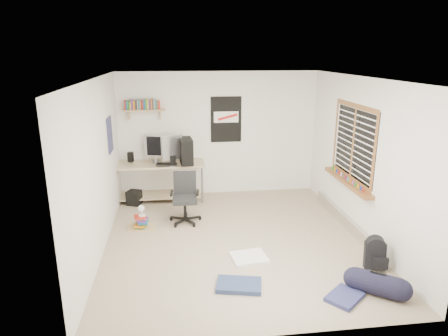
{
  "coord_description": "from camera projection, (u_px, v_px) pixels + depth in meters",
  "views": [
    {
      "loc": [
        -0.89,
        -5.67,
        2.86
      ],
      "look_at": [
        -0.12,
        0.46,
        1.05
      ],
      "focal_mm": 32.0,
      "sensor_mm": 36.0,
      "label": 1
    }
  ],
  "objects": [
    {
      "name": "keyboard",
      "position": [
        167.0,
        164.0,
        7.55
      ],
      "size": [
        0.4,
        0.17,
        0.02
      ],
      "primitive_type": "cube",
      "rotation": [
        0.0,
        0.0,
        -0.08
      ],
      "color": "black",
      "rests_on": "desk"
    },
    {
      "name": "book_stack",
      "position": [
        141.0,
        219.0,
        6.7
      ],
      "size": [
        0.51,
        0.47,
        0.28
      ],
      "primitive_type": "cube",
      "rotation": [
        0.0,
        0.0,
        0.37
      ],
      "color": "brown",
      "rests_on": "floor"
    },
    {
      "name": "office_chair",
      "position": [
        185.0,
        195.0,
        6.84
      ],
      "size": [
        0.62,
        0.62,
        0.88
      ],
      "primitive_type": "cube",
      "rotation": [
        0.0,
        0.0,
        -0.08
      ],
      "color": "black",
      "rests_on": "floor"
    },
    {
      "name": "ceiling",
      "position": [
        236.0,
        78.0,
        5.61
      ],
      "size": [
        4.0,
        4.5,
        0.01
      ],
      "primitive_type": "cube",
      "color": "white",
      "rests_on": "ground"
    },
    {
      "name": "subwoofer",
      "position": [
        134.0,
        198.0,
        7.73
      ],
      "size": [
        0.31,
        0.31,
        0.27
      ],
      "primitive_type": "cube",
      "rotation": [
        0.0,
        0.0,
        -0.37
      ],
      "color": "black",
      "rests_on": "floor"
    },
    {
      "name": "monitor_left",
      "position": [
        155.0,
        150.0,
        7.77
      ],
      "size": [
        0.4,
        0.21,
        0.43
      ],
      "primitive_type": "cube",
      "rotation": [
        0.0,
        0.0,
        -0.3
      ],
      "color": "#AEADB3",
      "rests_on": "desk"
    },
    {
      "name": "pc_tower",
      "position": [
        186.0,
        151.0,
        7.56
      ],
      "size": [
        0.26,
        0.48,
        0.49
      ],
      "primitive_type": "cube",
      "rotation": [
        0.0,
        0.0,
        0.09
      ],
      "color": "black",
      "rests_on": "desk"
    },
    {
      "name": "left_wall",
      "position": [
        98.0,
        169.0,
        5.72
      ],
      "size": [
        0.01,
        4.5,
        2.5
      ],
      "primitive_type": "cube",
      "color": "silver",
      "rests_on": "ground"
    },
    {
      "name": "duffel_bag",
      "position": [
        377.0,
        284.0,
        4.86
      ],
      "size": [
        0.39,
        0.39,
        0.54
      ],
      "primitive_type": "cylinder",
      "rotation": [
        0.0,
        0.0,
        -0.64
      ],
      "color": "black",
      "rests_on": "floor"
    },
    {
      "name": "poster_left_wall",
      "position": [
        110.0,
        135.0,
        6.79
      ],
      "size": [
        0.02,
        0.42,
        0.6
      ],
      "primitive_type": "cube",
      "color": "navy",
      "rests_on": "left_wall"
    },
    {
      "name": "tshirt",
      "position": [
        249.0,
        257.0,
        5.73
      ],
      "size": [
        0.54,
        0.48,
        0.04
      ],
      "primitive_type": "cube",
      "rotation": [
        0.0,
        0.0,
        0.13
      ],
      "color": "silver",
      "rests_on": "floor"
    },
    {
      "name": "back_wall",
      "position": [
        219.0,
        134.0,
        8.11
      ],
      "size": [
        4.0,
        0.01,
        2.5
      ],
      "primitive_type": "cube",
      "color": "silver",
      "rests_on": "ground"
    },
    {
      "name": "speaker_left",
      "position": [
        131.0,
        157.0,
        7.71
      ],
      "size": [
        0.12,
        0.12,
        0.19
      ],
      "primitive_type": "cube",
      "rotation": [
        0.0,
        0.0,
        -0.29
      ],
      "color": "black",
      "rests_on": "desk"
    },
    {
      "name": "jeans_a",
      "position": [
        239.0,
        285.0,
        5.03
      ],
      "size": [
        0.63,
        0.47,
        0.06
      ],
      "primitive_type": "cube",
      "rotation": [
        0.0,
        0.0,
        -0.22
      ],
      "color": "navy",
      "rests_on": "floor"
    },
    {
      "name": "baseboard_heater",
      "position": [
        345.0,
        221.0,
        6.81
      ],
      "size": [
        0.08,
        2.5,
        0.18
      ],
      "primitive_type": "cube",
      "color": "#B7B2A8",
      "rests_on": "floor"
    },
    {
      "name": "desk_lamp",
      "position": [
        142.0,
        207.0,
        6.62
      ],
      "size": [
        0.19,
        0.23,
        0.2
      ],
      "primitive_type": "cube",
      "rotation": [
        0.0,
        0.0,
        -0.37
      ],
      "color": "white",
      "rests_on": "book_stack"
    },
    {
      "name": "desk",
      "position": [
        160.0,
        182.0,
        7.97
      ],
      "size": [
        1.93,
        1.4,
        0.81
      ],
      "primitive_type": "cube",
      "rotation": [
        0.0,
        0.0,
        -0.4
      ],
      "color": "tan",
      "rests_on": "floor"
    },
    {
      "name": "backpack",
      "position": [
        375.0,
        255.0,
        5.41
      ],
      "size": [
        0.32,
        0.29,
        0.36
      ],
      "primitive_type": "cube",
      "rotation": [
        0.0,
        0.0,
        -0.31
      ],
      "color": "black",
      "rests_on": "floor"
    },
    {
      "name": "jeans_b",
      "position": [
        345.0,
        297.0,
        4.79
      ],
      "size": [
        0.54,
        0.53,
        0.05
      ],
      "primitive_type": "cube",
      "rotation": [
        0.0,
        0.0,
        0.7
      ],
      "color": "navy",
      "rests_on": "floor"
    },
    {
      "name": "poster_back_wall",
      "position": [
        226.0,
        119.0,
        8.02
      ],
      "size": [
        0.62,
        0.03,
        0.92
      ],
      "primitive_type": "cube",
      "color": "black",
      "rests_on": "back_wall"
    },
    {
      "name": "monitor_right",
      "position": [
        172.0,
        152.0,
        7.53
      ],
      "size": [
        0.43,
        0.28,
        0.47
      ],
      "primitive_type": "cube",
      "rotation": [
        0.0,
        0.0,
        0.46
      ],
      "color": "#ABACB0",
      "rests_on": "desk"
    },
    {
      "name": "window",
      "position": [
        352.0,
        143.0,
        6.42
      ],
      "size": [
        0.1,
        1.5,
        1.26
      ],
      "primitive_type": "cube",
      "color": "brown",
      "rests_on": "right_wall"
    },
    {
      "name": "floor",
      "position": [
        235.0,
        240.0,
        6.31
      ],
      "size": [
        4.0,
        4.5,
        0.01
      ],
      "primitive_type": "cube",
      "color": "gray",
      "rests_on": "ground"
    },
    {
      "name": "speaker_right",
      "position": [
        173.0,
        160.0,
        7.54
      ],
      "size": [
        0.1,
        0.1,
        0.17
      ],
      "primitive_type": "cube",
      "rotation": [
        0.0,
        0.0,
        -0.22
      ],
      "color": "black",
      "rests_on": "desk"
    },
    {
      "name": "right_wall",
      "position": [
        363.0,
        159.0,
        6.2
      ],
      "size": [
        0.01,
        4.5,
        2.5
      ],
      "primitive_type": "cube",
      "color": "silver",
      "rests_on": "ground"
    },
    {
      "name": "wall_shelf",
      "position": [
        144.0,
        110.0,
        7.67
      ],
      "size": [
        0.8,
        0.22,
        0.24
      ],
      "primitive_type": "cube",
      "color": "tan",
      "rests_on": "back_wall"
    }
  ]
}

